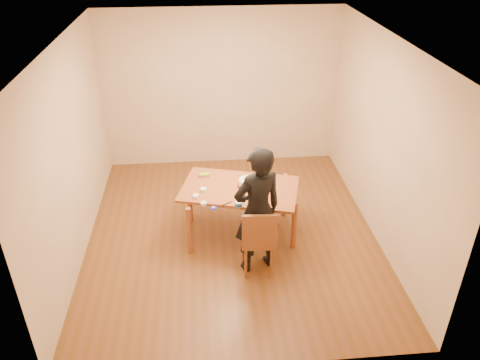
{
  "coord_description": "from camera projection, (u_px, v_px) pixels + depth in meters",
  "views": [
    {
      "loc": [
        -0.38,
        -5.36,
        4.0
      ],
      "look_at": [
        0.11,
        -0.05,
        0.9
      ],
      "focal_mm": 35.0,
      "sensor_mm": 36.0,
      "label": 1
    }
  ],
  "objects": [
    {
      "name": "candy_box_pink",
      "position": [
        205.0,
        176.0,
        6.55
      ],
      "size": [
        0.14,
        0.09,
        0.02
      ],
      "primitive_type": "cube",
      "rotation": [
        0.0,
        0.0,
        0.18
      ],
      "color": "#C42E62",
      "rests_on": "dining_table"
    },
    {
      "name": "ramekin_green",
      "position": [
        204.0,
        203.0,
        5.92
      ],
      "size": [
        0.08,
        0.08,
        0.04
      ],
      "primitive_type": "cylinder",
      "color": "white",
      "rests_on": "dining_table"
    },
    {
      "name": "ramekin_yellow",
      "position": [
        203.0,
        190.0,
        6.21
      ],
      "size": [
        0.08,
        0.08,
        0.04
      ],
      "primitive_type": "cylinder",
      "color": "white",
      "rests_on": "dining_table"
    },
    {
      "name": "dining_table",
      "position": [
        240.0,
        189.0,
        6.3
      ],
      "size": [
        1.73,
        1.29,
        0.04
      ],
      "primitive_type": "cube",
      "rotation": [
        0.0,
        0.0,
        -0.27
      ],
      "color": "brown",
      "rests_on": "floor"
    },
    {
      "name": "frosting_dollop",
      "position": [
        213.0,
        207.0,
        5.85
      ],
      "size": [
        0.04,
        0.04,
        0.02
      ],
      "primitive_type": "ellipsoid",
      "color": "white",
      "rests_on": "frosting_lid"
    },
    {
      "name": "frosting_tub",
      "position": [
        238.0,
        204.0,
        5.87
      ],
      "size": [
        0.08,
        0.08,
        0.07
      ],
      "primitive_type": "cylinder",
      "color": "white",
      "rests_on": "dining_table"
    },
    {
      "name": "spatula",
      "position": [
        227.0,
        203.0,
        5.95
      ],
      "size": [
        0.13,
        0.09,
        0.01
      ],
      "primitive_type": "cube",
      "rotation": [
        0.0,
        0.0,
        0.54
      ],
      "color": "black",
      "rests_on": "dining_table"
    },
    {
      "name": "frosting_dome",
      "position": [
        248.0,
        179.0,
        6.27
      ],
      "size": [
        0.24,
        0.24,
        0.03
      ],
      "primitive_type": "ellipsoid",
      "color": "white",
      "rests_on": "cake"
    },
    {
      "name": "dining_chair",
      "position": [
        257.0,
        240.0,
        5.78
      ],
      "size": [
        0.39,
        0.39,
        0.04
      ],
      "primitive_type": "cube",
      "rotation": [
        0.0,
        0.0,
        -0.06
      ],
      "color": "brown",
      "rests_on": "floor"
    },
    {
      "name": "cake_plate",
      "position": [
        247.0,
        186.0,
        6.32
      ],
      "size": [
        0.27,
        0.27,
        0.02
      ],
      "primitive_type": "cylinder",
      "color": "red",
      "rests_on": "dining_table"
    },
    {
      "name": "ramekin_multi",
      "position": [
        196.0,
        196.0,
        6.07
      ],
      "size": [
        0.08,
        0.08,
        0.04
      ],
      "primitive_type": "cylinder",
      "color": "white",
      "rests_on": "dining_table"
    },
    {
      "name": "room_shell",
      "position": [
        229.0,
        137.0,
        6.27
      ],
      "size": [
        4.0,
        4.5,
        2.7
      ],
      "color": "brown",
      "rests_on": "ground"
    },
    {
      "name": "person",
      "position": [
        258.0,
        211.0,
        5.62
      ],
      "size": [
        0.72,
        0.59,
        1.7
      ],
      "primitive_type": "imported",
      "rotation": [
        0.0,
        0.0,
        3.48
      ],
      "color": "black",
      "rests_on": "floor"
    },
    {
      "name": "frosting_lid",
      "position": [
        213.0,
        208.0,
        5.86
      ],
      "size": [
        0.08,
        0.08,
        0.01
      ],
      "primitive_type": "cylinder",
      "color": "#161C94",
      "rests_on": "dining_table"
    },
    {
      "name": "candy_box_green",
      "position": [
        204.0,
        174.0,
        6.55
      ],
      "size": [
        0.15,
        0.09,
        0.02
      ],
      "primitive_type": "cube",
      "rotation": [
        0.0,
        0.0,
        0.16
      ],
      "color": "#30931B",
      "rests_on": "candy_box_pink"
    },
    {
      "name": "cake",
      "position": [
        248.0,
        183.0,
        6.3
      ],
      "size": [
        0.24,
        0.24,
        0.08
      ],
      "primitive_type": "cylinder",
      "color": "white",
      "rests_on": "cake_plate"
    }
  ]
}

